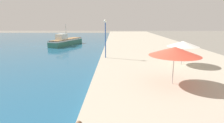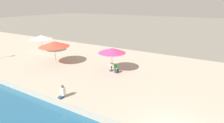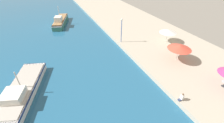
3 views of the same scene
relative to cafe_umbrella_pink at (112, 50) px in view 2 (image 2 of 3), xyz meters
The scene contains 6 objects.
cafe_umbrella_pink is the anchor object (origin of this frame).
cafe_umbrella_white 7.09m from the cafe_umbrella_pink, 100.36° to the left, with size 3.51×3.51×2.65m.
cafe_umbrella_striped 12.75m from the cafe_umbrella_pink, 83.21° to the left, with size 3.12×3.12×2.42m.
cafe_table 1.67m from the cafe_umbrella_pink, behind, with size 0.80×0.80×0.74m.
cafe_chair_left 2.03m from the cafe_umbrella_pink, 113.58° to the right, with size 0.49×0.51×0.91m.
person_at_quay 6.93m from the cafe_umbrella_pink, behind, with size 0.54×0.36×0.99m.
Camera 2 is at (-7.89, -0.53, 7.45)m, focal length 28.00 mm.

